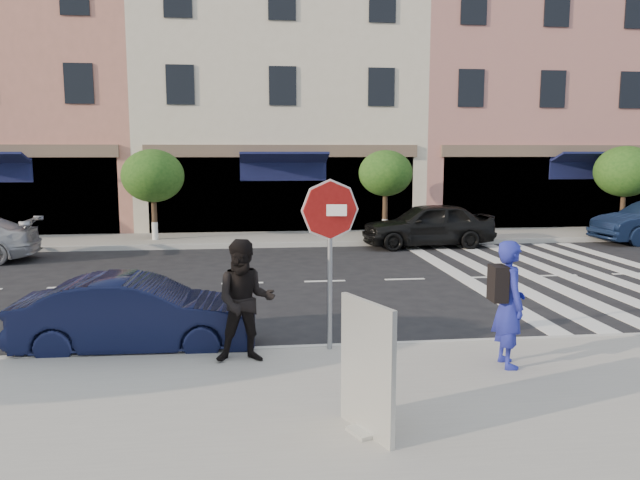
{
  "coord_description": "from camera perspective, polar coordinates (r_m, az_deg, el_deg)",
  "views": [
    {
      "loc": [
        -1.85,
        -10.8,
        3.16
      ],
      "look_at": [
        -0.42,
        1.37,
        1.4
      ],
      "focal_mm": 35.0,
      "sensor_mm": 36.0,
      "label": 1
    }
  ],
  "objects": [
    {
      "name": "ground",
      "position": [
        11.4,
        2.95,
        -7.93
      ],
      "size": [
        120.0,
        120.0,
        0.0
      ],
      "primitive_type": "plane",
      "color": "black",
      "rests_on": "ground"
    },
    {
      "name": "sidewalk_near",
      "position": [
        7.91,
        7.64,
        -14.85
      ],
      "size": [
        60.0,
        4.5,
        0.15
      ],
      "primitive_type": "cube",
      "color": "gray",
      "rests_on": "ground"
    },
    {
      "name": "sidewalk_far",
      "position": [
        22.09,
        -1.8,
        0.14
      ],
      "size": [
        60.0,
        3.0,
        0.15
      ],
      "primitive_type": "cube",
      "color": "gray",
      "rests_on": "ground"
    },
    {
      "name": "building_west_mid",
      "position": [
        29.52,
        -25.58,
        14.87
      ],
      "size": [
        10.0,
        9.0,
        14.0
      ],
      "primitive_type": "cube",
      "color": "tan",
      "rests_on": "ground"
    },
    {
      "name": "building_centre",
      "position": [
        27.93,
        -3.98,
        12.96
      ],
      "size": [
        11.0,
        9.0,
        11.0
      ],
      "primitive_type": "cube",
      "color": "beige",
      "rests_on": "ground"
    },
    {
      "name": "building_east_mid",
      "position": [
        31.02,
        19.46,
        13.9
      ],
      "size": [
        13.0,
        9.0,
        13.0
      ],
      "primitive_type": "cube",
      "color": "#AC6D66",
      "rests_on": "ground"
    },
    {
      "name": "street_tree_wb",
      "position": [
        21.84,
        -15.03,
        5.66
      ],
      "size": [
        2.1,
        2.1,
        3.06
      ],
      "color": "#473323",
      "rests_on": "sidewalk_far"
    },
    {
      "name": "street_tree_c",
      "position": [
        22.15,
        6.01,
        6.05
      ],
      "size": [
        1.9,
        1.9,
        3.04
      ],
      "color": "#473323",
      "rests_on": "sidewalk_far"
    },
    {
      "name": "street_tree_ea",
      "position": [
        25.67,
        26.12,
        5.63
      ],
      "size": [
        2.2,
        2.2,
        3.19
      ],
      "color": "#473323",
      "rests_on": "sidewalk_far"
    },
    {
      "name": "stop_sign",
      "position": [
        9.28,
        0.93,
        1.19
      ],
      "size": [
        0.91,
        0.17,
        2.6
      ],
      "rotation": [
        0.0,
        0.0,
        -0.14
      ],
      "color": "gray",
      "rests_on": "sidewalk_near"
    },
    {
      "name": "photographer",
      "position": [
        9.13,
        16.92,
        -5.6
      ],
      "size": [
        0.46,
        0.67,
        1.79
      ],
      "primitive_type": "imported",
      "rotation": [
        0.0,
        0.0,
        1.53
      ],
      "color": "navy",
      "rests_on": "sidewalk_near"
    },
    {
      "name": "walker",
      "position": [
        8.98,
        -6.86,
        -5.56
      ],
      "size": [
        0.86,
        0.67,
        1.78
      ],
      "primitive_type": "imported",
      "rotation": [
        0.0,
        0.0,
        0.0
      ],
      "color": "black",
      "rests_on": "sidewalk_near"
    },
    {
      "name": "poster_board",
      "position": [
        6.78,
        4.37,
        -11.77
      ],
      "size": [
        0.44,
        0.9,
        1.45
      ],
      "rotation": [
        0.0,
        0.0,
        0.4
      ],
      "color": "beige",
      "rests_on": "sidewalk_near"
    },
    {
      "name": "car_near_mid",
      "position": [
        10.28,
        -16.4,
        -6.55
      ],
      "size": [
        3.72,
        1.37,
        1.22
      ],
      "primitive_type": "imported",
      "rotation": [
        0.0,
        0.0,
        1.55
      ],
      "color": "black",
      "rests_on": "ground"
    },
    {
      "name": "car_far_mid",
      "position": [
        20.9,
        9.81,
        1.4
      ],
      "size": [
        4.41,
        1.97,
        1.47
      ],
      "primitive_type": "imported",
      "rotation": [
        0.0,
        0.0,
        -1.52
      ],
      "color": "black",
      "rests_on": "ground"
    }
  ]
}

